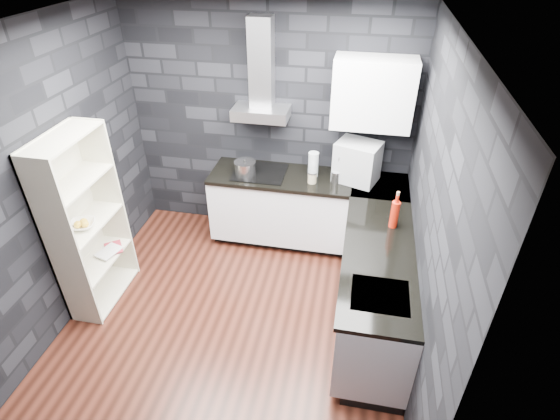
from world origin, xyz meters
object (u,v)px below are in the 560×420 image
(utensil_crock, at_px, (336,177))
(appliance_garage, at_px, (357,162))
(storage_jar, at_px, (312,178))
(pot, at_px, (245,168))
(glass_vase, at_px, (313,164))
(red_bottle, at_px, (395,215))
(fruit_bowl, at_px, (82,225))
(bookshelf, at_px, (87,224))

(utensil_crock, xyz_separation_m, appliance_garage, (0.21, 0.09, 0.16))
(storage_jar, height_order, appliance_garage, appliance_garage)
(pot, relative_size, appliance_garage, 0.52)
(glass_vase, bearing_deg, appliance_garage, -1.26)
(storage_jar, height_order, utensil_crock, utensil_crock)
(pot, xyz_separation_m, red_bottle, (1.61, -0.69, 0.05))
(pot, xyz_separation_m, utensil_crock, (1.01, 0.03, -0.02))
(pot, relative_size, utensil_crock, 1.78)
(pot, bearing_deg, fruit_bowl, -133.84)
(pot, relative_size, bookshelf, 0.13)
(red_bottle, xyz_separation_m, bookshelf, (-2.83, -0.52, -0.13))
(pot, xyz_separation_m, glass_vase, (0.74, 0.13, 0.06))
(utensil_crock, height_order, bookshelf, bookshelf)
(glass_vase, xyz_separation_m, bookshelf, (-1.97, -1.34, -0.14))
(glass_vase, bearing_deg, fruit_bowl, -144.52)
(storage_jar, relative_size, bookshelf, 0.06)
(pot, xyz_separation_m, bookshelf, (-1.22, -1.21, -0.08))
(utensil_crock, height_order, appliance_garage, appliance_garage)
(glass_vase, xyz_separation_m, appliance_garage, (0.47, -0.01, 0.09))
(pot, distance_m, bookshelf, 1.72)
(appliance_garage, bearing_deg, fruit_bowl, -131.61)
(pot, distance_m, appliance_garage, 1.23)
(bookshelf, bearing_deg, storage_jar, 45.37)
(red_bottle, bearing_deg, fruit_bowl, -168.36)
(storage_jar, distance_m, appliance_garage, 0.51)
(red_bottle, height_order, fruit_bowl, red_bottle)
(utensil_crock, bearing_deg, bookshelf, -150.87)
(utensil_crock, relative_size, red_bottle, 0.49)
(storage_jar, bearing_deg, pot, 177.91)
(bookshelf, height_order, fruit_bowl, bookshelf)
(appliance_garage, height_order, fruit_bowl, appliance_garage)
(glass_vase, height_order, utensil_crock, glass_vase)
(appliance_garage, relative_size, fruit_bowl, 1.92)
(utensil_crock, height_order, red_bottle, red_bottle)
(appliance_garage, relative_size, bookshelf, 0.25)
(storage_jar, relative_size, red_bottle, 0.44)
(fruit_bowl, bearing_deg, storage_jar, 32.18)
(bookshelf, bearing_deg, red_bottle, 24.92)
(storage_jar, height_order, bookshelf, bookshelf)
(appliance_garage, xyz_separation_m, red_bottle, (0.39, -0.81, -0.09))
(glass_vase, bearing_deg, utensil_crock, -20.94)
(appliance_garage, height_order, red_bottle, appliance_garage)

